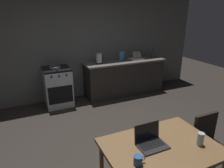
% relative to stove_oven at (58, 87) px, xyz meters
% --- Properties ---
extents(ground_plane, '(12.00, 12.00, 0.00)m').
position_rel_stove_oven_xyz_m(ground_plane, '(0.51, -2.20, -0.45)').
color(ground_plane, '#2D2823').
extents(back_wall, '(6.40, 0.10, 2.81)m').
position_rel_stove_oven_xyz_m(back_wall, '(0.81, 0.35, 0.95)').
color(back_wall, '#595959').
rests_on(back_wall, ground_plane).
extents(kitchen_counter, '(2.16, 0.64, 0.91)m').
position_rel_stove_oven_xyz_m(kitchen_counter, '(1.76, 0.00, 0.00)').
color(kitchen_counter, '#282623').
rests_on(kitchen_counter, ground_plane).
extents(stove_oven, '(0.60, 0.62, 0.91)m').
position_rel_stove_oven_xyz_m(stove_oven, '(0.00, 0.00, 0.00)').
color(stove_oven, '#B7BABF').
rests_on(stove_oven, ground_plane).
extents(dining_table, '(1.24, 0.89, 0.76)m').
position_rel_stove_oven_xyz_m(dining_table, '(0.56, -3.16, 0.23)').
color(dining_table, brown).
rests_on(dining_table, ground_plane).
extents(chair, '(0.40, 0.40, 0.88)m').
position_rel_stove_oven_xyz_m(chair, '(1.41, -3.09, 0.05)').
color(chair, black).
rests_on(chair, ground_plane).
extents(laptop, '(0.32, 0.25, 0.23)m').
position_rel_stove_oven_xyz_m(laptop, '(0.46, -3.09, 0.35)').
color(laptop, '#232326').
rests_on(laptop, dining_table).
extents(electric_kettle, '(0.19, 0.16, 0.26)m').
position_rel_stove_oven_xyz_m(electric_kettle, '(1.05, 0.00, 0.58)').
color(electric_kettle, black).
rests_on(electric_kettle, kitchen_counter).
extents(bottle, '(0.07, 0.07, 0.27)m').
position_rel_stove_oven_xyz_m(bottle, '(2.61, -0.05, 0.59)').
color(bottle, '#2D2D33').
rests_on(bottle, kitchen_counter).
extents(frying_pan, '(0.25, 0.43, 0.05)m').
position_rel_stove_oven_xyz_m(frying_pan, '(-0.02, -0.03, 0.48)').
color(frying_pan, gray).
rests_on(frying_pan, stove_oven).
extents(coffee_mug, '(0.13, 0.09, 0.10)m').
position_rel_stove_oven_xyz_m(coffee_mug, '(0.18, -3.29, 0.35)').
color(coffee_mug, '#264C8C').
rests_on(coffee_mug, dining_table).
extents(drinking_glass, '(0.07, 0.07, 0.15)m').
position_rel_stove_oven_xyz_m(drinking_glass, '(0.96, -3.31, 0.38)').
color(drinking_glass, '#99B7C6').
rests_on(drinking_glass, dining_table).
extents(cereal_box, '(0.13, 0.05, 0.24)m').
position_rel_stove_oven_xyz_m(cereal_box, '(1.68, 0.02, 0.58)').
color(cereal_box, '#3372B2').
rests_on(cereal_box, kitchen_counter).
extents(dish_rack, '(0.34, 0.26, 0.21)m').
position_rel_stove_oven_xyz_m(dish_rack, '(2.12, 0.00, 0.50)').
color(dish_rack, silver).
rests_on(dish_rack, kitchen_counter).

